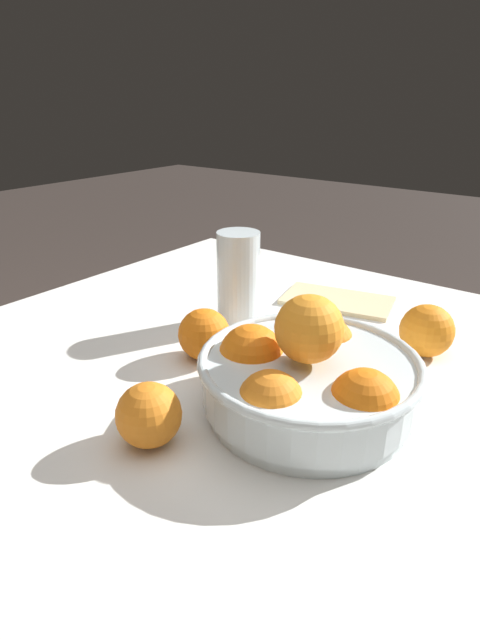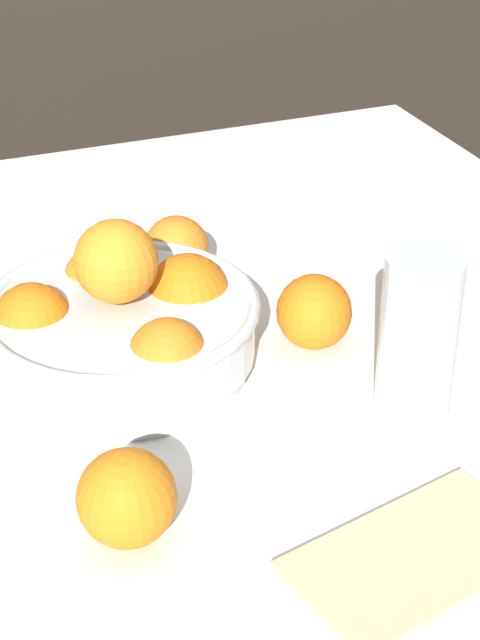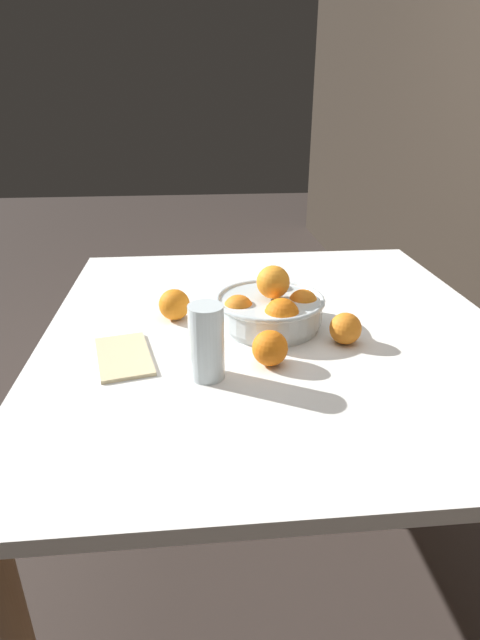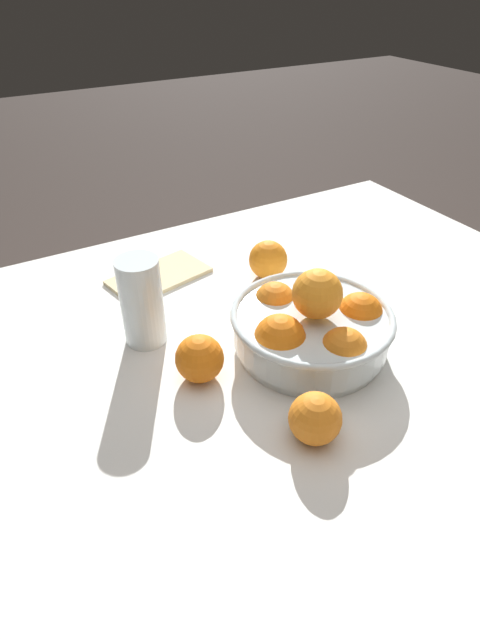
{
  "view_description": "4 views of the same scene",
  "coord_description": "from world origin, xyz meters",
  "views": [
    {
      "loc": [
        -0.25,
        0.45,
        1.12
      ],
      "look_at": [
        0.14,
        -0.07,
        0.83
      ],
      "focal_mm": 28.0,
      "sensor_mm": 36.0,
      "label": 1
    },
    {
      "loc": [
        -0.22,
        -0.88,
        1.34
      ],
      "look_at": [
        0.09,
        -0.1,
        0.84
      ],
      "focal_mm": 60.0,
      "sensor_mm": 36.0,
      "label": 2
    },
    {
      "loc": [
        1.12,
        -0.2,
        1.28
      ],
      "look_at": [
        0.1,
        -0.1,
        0.82
      ],
      "focal_mm": 28.0,
      "sensor_mm": 36.0,
      "label": 3
    },
    {
      "loc": [
        0.43,
        0.5,
        1.3
      ],
      "look_at": [
        0.11,
        -0.06,
        0.83
      ],
      "focal_mm": 28.0,
      "sensor_mm": 36.0,
      "label": 4
    }
  ],
  "objects": [
    {
      "name": "fruit_bowl",
      "position": [
        -0.0,
        -0.01,
        0.81
      ],
      "size": [
        0.27,
        0.27,
        0.16
      ],
      "color": "silver",
      "rests_on": "dining_table"
    },
    {
      "name": "juice_glass",
      "position": [
        0.23,
        -0.18,
        0.83
      ],
      "size": [
        0.07,
        0.07,
        0.16
      ],
      "color": "#F4A314",
      "rests_on": "dining_table"
    },
    {
      "name": "orange_loose_front",
      "position": [
        0.19,
        -0.04,
        0.8
      ],
      "size": [
        0.08,
        0.08,
        0.08
      ],
      "primitive_type": "sphere",
      "color": "orange",
      "rests_on": "dining_table"
    },
    {
      "name": "dining_table",
      "position": [
        0.0,
        0.0,
        0.69
      ],
      "size": [
        1.24,
        1.13,
        0.76
      ],
      "color": "white",
      "rests_on": "ground_plane"
    },
    {
      "name": "orange_loose_aside",
      "position": [
        0.11,
        0.14,
        0.79
      ],
      "size": [
        0.07,
        0.07,
        0.07
      ],
      "primitive_type": "sphere",
      "color": "orange",
      "rests_on": "dining_table"
    },
    {
      "name": "orange_loose_near_bowl",
      "position": [
        -0.06,
        -0.25,
        0.8
      ],
      "size": [
        0.08,
        0.08,
        0.08
      ],
      "primitive_type": "sphere",
      "color": "orange",
      "rests_on": "dining_table"
    },
    {
      "name": "ground_plane",
      "position": [
        0.0,
        0.0,
        0.0
      ],
      "size": [
        12.0,
        12.0,
        0.0
      ],
      "primitive_type": "plane",
      "color": "#3D332D"
    },
    {
      "name": "napkin",
      "position": [
        0.13,
        -0.36,
        0.76
      ],
      "size": [
        0.22,
        0.15,
        0.01
      ],
      "primitive_type": "cube",
      "rotation": [
        0.0,
        0.0,
        0.22
      ],
      "color": "beige",
      "rests_on": "dining_table"
    }
  ]
}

